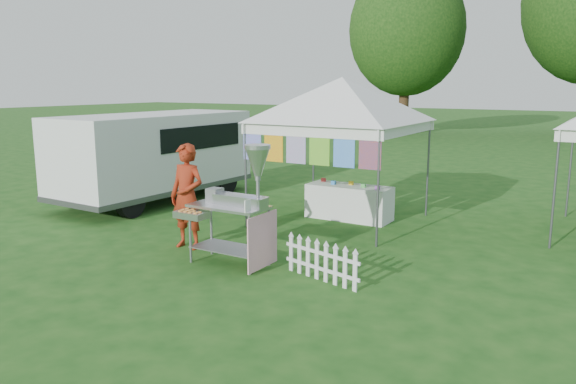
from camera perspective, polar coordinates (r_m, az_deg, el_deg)
The scene contains 8 objects.
ground at distance 9.10m, azimuth -4.53°, elevation -7.43°, with size 120.00×120.00×0.00m, color #194A15.
canopy_main at distance 11.65m, azimuth 5.52°, elevation 11.50°, with size 4.24×4.24×3.45m.
tree_left at distance 33.05m, azimuth 11.96°, elevation 15.86°, with size 6.40×6.40×9.53m.
donut_cart at distance 8.77m, azimuth -5.03°, elevation -0.35°, with size 1.41×0.96×1.96m.
vendor at distance 9.96m, azimuth -10.22°, elevation -0.44°, with size 0.68×0.44×1.85m, color maroon.
cargo_van at distance 14.32m, azimuth -12.99°, elevation 3.80°, with size 2.21×5.22×2.14m.
picket_fence at distance 8.32m, azimuth 3.41°, elevation -7.11°, with size 1.40×0.38×0.56m.
display_table at distance 12.10m, azimuth 6.22°, elevation -1.04°, with size 1.80×0.70×0.73m, color white.
Camera 1 is at (5.07, -7.00, 2.86)m, focal length 35.00 mm.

